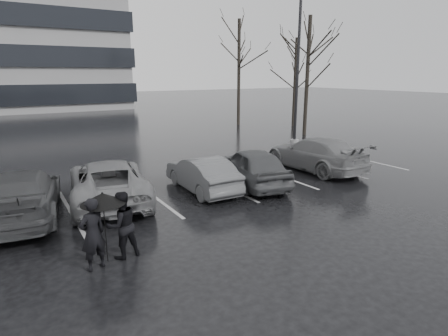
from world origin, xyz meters
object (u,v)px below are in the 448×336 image
car_west_c (21,194)px  tree_ne (295,83)px  car_west_b (108,181)px  car_west_a (202,174)px  tree_east (307,77)px  pedestrian_left (93,234)px  pedestrian_right (122,225)px  tree_north (239,73)px  lamp_post (298,69)px  car_main (252,166)px  car_east (315,154)px

car_west_c → tree_ne: tree_ne is taller
car_west_b → tree_ne: bearing=-138.3°
car_west_a → tree_east: (12.40, 7.78, 3.36)m
pedestrian_left → car_west_b: bearing=-125.9°
pedestrian_right → tree_north: tree_north is taller
car_west_b → pedestrian_left: 4.67m
car_west_c → tree_ne: 23.86m
lamp_post → tree_ne: lamp_post is taller
pedestrian_right → tree_north: bearing=-138.2°
car_west_a → car_west_c: car_west_c is taller
car_west_b → lamp_post: bearing=-148.2°
tree_east → car_main: bearing=-141.9°
pedestrian_right → lamp_post: 16.98m
lamp_post → tree_east: lamp_post is taller
pedestrian_left → lamp_post: 17.68m
car_main → car_west_c: car_main is taller
car_east → tree_north: (5.60, 14.67, 3.51)m
tree_east → pedestrian_right: bearing=-145.3°
lamp_post → car_west_c: bearing=-161.2°
car_west_a → tree_north: size_ratio=0.46×
tree_ne → car_main: bearing=-136.7°
lamp_post → car_west_b: bearing=-158.3°
car_west_c → car_west_a: bearing=-174.7°
car_main → car_west_b: car_main is taller
car_west_c → car_east: bearing=-172.1°
car_east → pedestrian_left: pedestrian_left is taller
tree_east → car_east: bearing=-130.7°
lamp_post → tree_north: 9.23m
lamp_post → tree_east: size_ratio=1.22×
car_east → pedestrian_right: bearing=20.5°
car_west_c → lamp_post: 16.84m
car_east → tree_ne: size_ratio=0.73×
tree_ne → pedestrian_left: bearing=-141.5°
car_west_c → pedestrian_right: pedestrian_right is taller
car_west_a → pedestrian_left: 6.13m
car_west_a → car_west_b: car_west_b is taller
tree_east → tree_north: 7.08m
car_west_a → pedestrian_right: bearing=43.4°
pedestrian_left → tree_east: (17.16, 11.64, 3.17)m
car_west_b → tree_east: size_ratio=0.65×
lamp_post → tree_east: bearing=36.6°
car_main → tree_north: size_ratio=0.51×
tree_ne → pedestrian_right: bearing=-140.9°
tree_ne → lamp_post: bearing=-131.0°
car_east → tree_ne: (9.10, 11.67, 2.76)m
car_west_c → tree_north: tree_north is taller
car_west_a → car_west_b: (-3.28, 0.57, 0.08)m
pedestrian_left → pedestrian_right: (0.71, 0.24, -0.02)m
car_main → car_west_b: size_ratio=0.83×
car_west_b → car_east: (9.08, -0.46, 0.02)m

